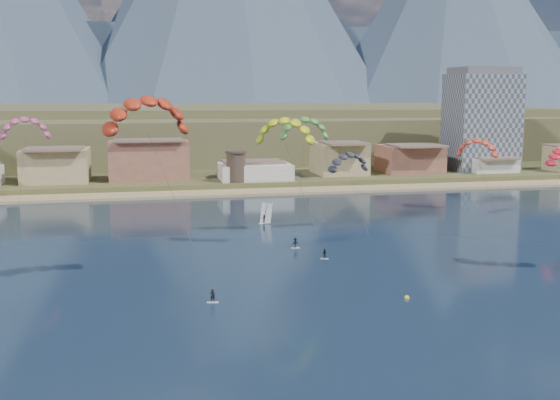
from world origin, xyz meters
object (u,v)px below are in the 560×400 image
object	(u,v)px
kitesurfer_green	(304,126)
kitesurfer_yellow	(285,127)
windsurfer	(265,217)
watchtower	(236,166)
apartment_tower	(482,120)
kitesurfer_red	(147,109)
buoy	(407,298)

from	to	relation	value
kitesurfer_green	kitesurfer_yellow	bearing A→B (deg)	-120.58
kitesurfer_yellow	kitesurfer_green	xyz separation A→B (m)	(5.56, 9.41, -0.28)
windsurfer	watchtower	bearing A→B (deg)	88.58
apartment_tower	kitesurfer_yellow	bearing A→B (deg)	-133.72
kitesurfer_yellow	windsurfer	bearing A→B (deg)	88.12
kitesurfer_red	watchtower	bearing A→B (deg)	74.64
kitesurfer_green	windsurfer	size ratio (longest dim) A/B	5.72
watchtower	kitesurfer_red	distance (m)	94.47
kitesurfer_green	apartment_tower	bearing A→B (deg)	44.96
watchtower	kitesurfer_yellow	xyz separation A→B (m)	(-1.96, -71.69, 14.17)
kitesurfer_yellow	kitesurfer_green	distance (m)	10.94
apartment_tower	windsurfer	bearing A→B (deg)	-142.03
kitesurfer_yellow	buoy	distance (m)	38.23
apartment_tower	buoy	bearing A→B (deg)	-121.93
watchtower	apartment_tower	bearing A→B (deg)	9.93
apartment_tower	watchtower	xyz separation A→B (m)	(-80.00, -14.00, -11.45)
kitesurfer_yellow	windsurfer	size ratio (longest dim) A/B	5.78
apartment_tower	windsurfer	world-z (taller)	apartment_tower
kitesurfer_yellow	watchtower	bearing A→B (deg)	88.44
apartment_tower	windsurfer	distance (m)	104.34
apartment_tower	kitesurfer_red	size ratio (longest dim) A/B	1.16
watchtower	kitesurfer_green	size ratio (longest dim) A/B	0.37
windsurfer	buoy	world-z (taller)	windsurfer
kitesurfer_red	buoy	size ratio (longest dim) A/B	42.51
buoy	watchtower	bearing A→B (deg)	94.08
watchtower	buoy	distance (m)	103.10
kitesurfer_red	kitesurfer_green	xyz separation A→B (m)	(28.19, 27.21, -3.74)
watchtower	kitesurfer_red	xyz separation A→B (m)	(-24.59, -89.50, 17.62)
windsurfer	kitesurfer_green	bearing A→B (deg)	-69.48
kitesurfer_yellow	buoy	xyz separation A→B (m)	(9.27, -30.96, -20.43)
kitesurfer_green	buoy	size ratio (longest dim) A/B	35.68
watchtower	kitesurfer_green	xyz separation A→B (m)	(3.61, -62.28, 13.88)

